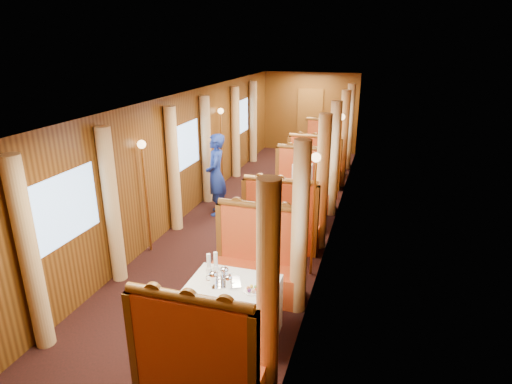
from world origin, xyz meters
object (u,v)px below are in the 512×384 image
at_px(table_near, 234,310).
at_px(banquette_mid_fwd, 282,225).
at_px(banquette_near_aft, 257,266).
at_px(banquette_mid_aft, 303,188).
at_px(teapot_back, 224,275).
at_px(table_far, 320,161).
at_px(rose_vase_mid, 296,180).
at_px(teapot_right, 228,283).
at_px(banquette_far_fwd, 314,170).
at_px(fruit_plate, 252,290).
at_px(tea_tray, 226,283).
at_px(banquette_near_fwd, 200,364).
at_px(steward, 216,175).
at_px(teapot_left, 213,280).
at_px(rose_vase_far, 320,141).
at_px(table_mid, 294,207).
at_px(passenger, 302,177).

distance_m(table_near, banquette_mid_fwd, 2.49).
height_order(banquette_near_aft, banquette_mid_aft, same).
distance_m(banquette_mid_aft, teapot_back, 4.51).
distance_m(table_far, rose_vase_mid, 3.54).
height_order(teapot_right, rose_vase_mid, rose_vase_mid).
height_order(banquette_far_fwd, fruit_plate, banquette_far_fwd).
xyz_separation_m(banquette_mid_fwd, fruit_plate, (0.27, -2.59, 0.35)).
bearing_deg(tea_tray, rose_vase_mid, 88.28).
bearing_deg(banquette_near_fwd, banquette_mid_aft, 90.00).
distance_m(teapot_right, steward, 4.09).
distance_m(banquette_near_aft, banquette_mid_fwd, 1.47).
bearing_deg(tea_tray, fruit_plate, -12.53).
bearing_deg(teapot_left, banquette_far_fwd, 84.06).
xyz_separation_m(fruit_plate, rose_vase_mid, (-0.25, 3.61, 0.16)).
relative_size(teapot_back, rose_vase_far, 0.48).
bearing_deg(tea_tray, banquette_near_aft, 85.58).
distance_m(table_mid, teapot_back, 3.51).
xyz_separation_m(fruit_plate, rose_vase_far, (-0.30, 7.09, 0.16)).
bearing_deg(tea_tray, banquette_near_fwd, -85.34).
distance_m(table_mid, passenger, 0.87).
distance_m(banquette_far_fwd, rose_vase_far, 1.12).
xyz_separation_m(banquette_mid_aft, banquette_far_fwd, (0.00, 1.47, 0.00)).
height_order(table_mid, banquette_mid_aft, banquette_mid_aft).
relative_size(table_near, teapot_right, 6.73).
xyz_separation_m(banquette_mid_fwd, rose_vase_mid, (0.03, 1.02, 0.50)).
relative_size(banquette_near_aft, teapot_right, 8.59).
height_order(fruit_plate, steward, steward).
height_order(banquette_mid_fwd, teapot_back, banquette_mid_fwd).
bearing_deg(banquette_far_fwd, teapot_back, -91.12).
bearing_deg(table_near, table_far, 90.00).
bearing_deg(table_near, teapot_back, 169.02).
bearing_deg(banquette_near_fwd, fruit_plate, 73.41).
distance_m(teapot_back, fruit_plate, 0.41).
relative_size(banquette_near_fwd, fruit_plate, 6.46).
bearing_deg(passenger, rose_vase_mid, -88.12).
xyz_separation_m(table_far, rose_vase_mid, (0.03, -3.49, 0.55)).
height_order(banquette_near_aft, table_far, banquette_near_aft).
xyz_separation_m(table_far, teapot_left, (-0.20, -7.12, 0.45)).
height_order(table_mid, fruit_plate, fruit_plate).
xyz_separation_m(banquette_mid_aft, teapot_right, (-0.02, -4.63, 0.39)).
bearing_deg(teapot_left, teapot_back, 54.72).
height_order(table_near, teapot_left, teapot_left).
height_order(banquette_mid_fwd, rose_vase_mid, banquette_mid_fwd).
xyz_separation_m(table_mid, table_far, (0.00, 3.50, 0.00)).
xyz_separation_m(banquette_mid_aft, teapot_left, (-0.20, -4.63, 0.40)).
relative_size(table_near, banquette_far_fwd, 0.78).
relative_size(banquette_mid_aft, table_far, 1.28).
height_order(banquette_mid_aft, banquette_far_fwd, same).
bearing_deg(banquette_near_fwd, banquette_near_aft, 90.00).
relative_size(table_mid, tea_tray, 3.09).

